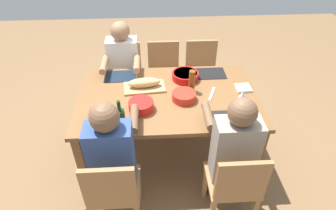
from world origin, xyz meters
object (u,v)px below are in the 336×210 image
diner_far_left (233,148)px  chair_near_right (126,74)px  serving_bowl_fruit (184,96)px  beer_bottle (192,81)px  chair_near_left (201,71)px  diner_near_right (123,66)px  dining_table (168,102)px  serving_bowl_pasta (185,75)px  serving_bowl_greens (141,105)px  diner_far_right (112,154)px  chair_far_right (113,191)px  bread_loaf (144,83)px  napkin_stack (243,88)px  chair_near_center (164,72)px  wine_glass (242,96)px  chair_far_left (235,185)px  wine_bottle (121,119)px  cup_far_right (111,118)px  cutting_board (144,87)px

diner_far_left → chair_near_right: 1.80m
serving_bowl_fruit → beer_bottle: (-0.09, -0.14, 0.07)m
chair_near_left → beer_bottle: 0.90m
diner_near_right → dining_table: bearing=125.0°
serving_bowl_pasta → serving_bowl_greens: bearing=47.1°
diner_far_right → serving_bowl_greens: bearing=-114.6°
chair_far_right → bread_loaf: same height
napkin_stack → bread_loaf: bearing=-4.3°
serving_bowl_fruit → napkin_stack: 0.62m
chair_near_center → serving_bowl_greens: chair_near_center is taller
bread_loaf → wine_glass: 0.93m
chair_far_left → beer_bottle: size_ratio=3.86×
chair_far_left → serving_bowl_greens: (0.72, -0.66, 0.30)m
chair_far_right → diner_far_right: (-0.00, -0.18, 0.21)m
chair_near_center → wine_bottle: (0.40, 1.30, 0.37)m
cup_far_right → chair_far_left: bearing=152.5°
wine_glass → chair_near_right: bearing=-43.6°
diner_far_left → napkin_stack: diner_far_left is taller
napkin_stack → wine_glass: bearing=69.5°
wine_glass → napkin_stack: size_ratio=1.19×
chair_near_left → serving_bowl_pasta: bearing=64.2°
chair_far_left → diner_far_right: bearing=-11.1°
chair_far_left → diner_far_left: size_ratio=0.71×
chair_near_center → napkin_stack: bearing=133.4°
chair_far_left → wine_glass: 0.77m
dining_table → diner_far_left: (-0.47, 0.67, 0.04)m
chair_far_left → wine_glass: bearing=-104.8°
diner_far_left → diner_far_right: same height
diner_near_right → serving_bowl_fruit: (-0.61, 0.74, 0.09)m
serving_bowl_pasta → wine_bottle: bearing=50.8°
diner_far_right → serving_bowl_greens: (-0.22, -0.48, 0.09)m
serving_bowl_pasta → bread_loaf: bearing=18.9°
chair_far_right → cup_far_right: chair_far_right is taller
diner_far_right → beer_bottle: 1.03m
chair_near_left → wine_bottle: (0.87, 1.30, 0.37)m
serving_bowl_pasta → dining_table: bearing=55.7°
beer_bottle → diner_far_right: bearing=46.7°
wine_bottle → diner_far_left: bearing=165.8°
chair_near_center → cutting_board: 0.79m
diner_far_left → diner_near_right: same height
diner_far_right → serving_bowl_fruit: (-0.61, -0.60, 0.09)m
diner_near_right → beer_bottle: bearing=139.5°
dining_table → cup_far_right: size_ratio=18.82×
diner_far_right → dining_table: bearing=-125.0°
chair_far_left → serving_bowl_pasta: 1.21m
diner_far_right → chair_near_left: size_ratio=1.41×
chair_far_left → beer_bottle: 1.02m
chair_near_center → diner_near_right: size_ratio=0.71×
diner_near_right → bread_loaf: size_ratio=3.75×
chair_far_right → chair_near_left: 1.95m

